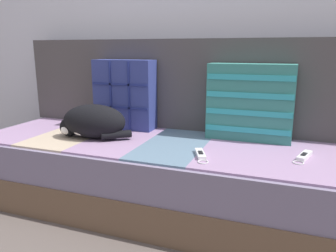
{
  "coord_description": "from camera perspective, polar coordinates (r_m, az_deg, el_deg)",
  "views": [
    {
      "loc": [
        0.7,
        -1.45,
        0.86
      ],
      "look_at": [
        0.13,
        0.08,
        0.48
      ],
      "focal_mm": 35.0,
      "sensor_mm": 36.0,
      "label": 1
    }
  ],
  "objects": [
    {
      "name": "ground_plane",
      "position": [
        1.83,
        -4.88,
        -14.97
      ],
      "size": [
        14.0,
        14.0,
        0.0
      ],
      "primitive_type": "plane",
      "color": "#564C47"
    },
    {
      "name": "couch",
      "position": [
        1.88,
        -2.97,
        -7.87
      ],
      "size": [
        2.02,
        0.79,
        0.38
      ],
      "color": "brown",
      "rests_on": "ground_plane"
    },
    {
      "name": "sofa_backrest",
      "position": [
        2.06,
        0.5,
        7.36
      ],
      "size": [
        1.98,
        0.14,
        0.54
      ],
      "color": "#474242",
      "rests_on": "couch"
    },
    {
      "name": "throw_pillow_quilted",
      "position": [
        2.04,
        -7.53,
        5.45
      ],
      "size": [
        0.38,
        0.14,
        0.42
      ],
      "color": "navy",
      "rests_on": "couch"
    },
    {
      "name": "throw_pillow_striped",
      "position": [
        1.82,
        14.06,
        4.02
      ],
      "size": [
        0.45,
        0.14,
        0.41
      ],
      "color": "#337A70",
      "rests_on": "couch"
    },
    {
      "name": "sleeping_cat",
      "position": [
        1.86,
        -13.16,
        0.65
      ],
      "size": [
        0.42,
        0.25,
        0.19
      ],
      "color": "black",
      "rests_on": "couch"
    },
    {
      "name": "game_remote_near",
      "position": [
        1.62,
        22.6,
        -4.88
      ],
      "size": [
        0.09,
        0.2,
        0.02
      ],
      "color": "white",
      "rests_on": "couch"
    },
    {
      "name": "game_remote_far",
      "position": [
        1.52,
        5.68,
        -4.97
      ],
      "size": [
        0.11,
        0.19,
        0.02
      ],
      "color": "white",
      "rests_on": "couch"
    }
  ]
}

